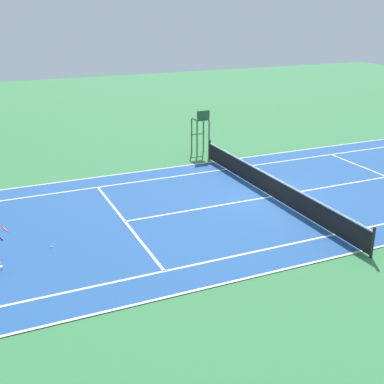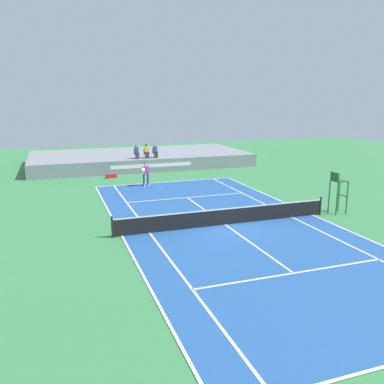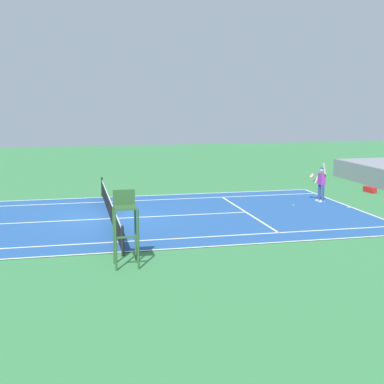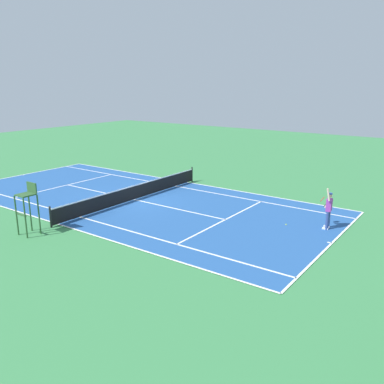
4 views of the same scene
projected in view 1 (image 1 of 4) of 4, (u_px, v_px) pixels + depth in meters
The scene contains 5 objects.
ground_plane at pixel (271, 197), 21.39m from camera, with size 80.00×80.00×0.00m, color #387F47.
court at pixel (271, 197), 21.39m from camera, with size 11.08×23.88×0.03m.
net at pixel (272, 186), 21.21m from camera, with size 11.98×0.10×1.07m.
tennis_ball at pixel (51, 247), 16.92m from camera, with size 0.07×0.07×0.07m, color #D1E533.
umpire_chair at pixel (201, 126), 26.89m from camera, with size 0.77×0.77×2.44m.
Camera 1 is at (-16.89, 11.16, 7.68)m, focal length 47.45 mm.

